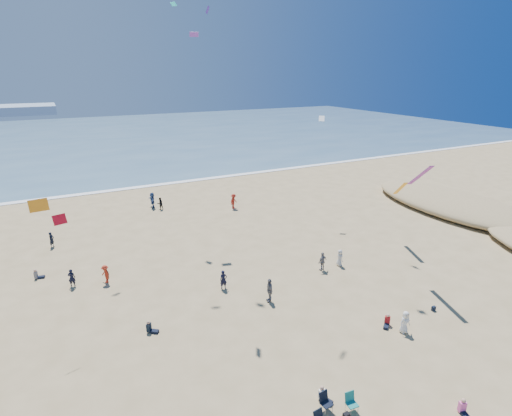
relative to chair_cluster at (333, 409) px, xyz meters
name	(u,v)px	position (x,y,z in m)	size (l,w,h in m)	color
ocean	(89,138)	(-2.02, 95.17, -0.47)	(220.00, 100.00, 0.06)	#476B84
surf_line	(125,189)	(-2.02, 45.17, -0.46)	(220.00, 1.20, 0.08)	white
standing_flyers	(245,268)	(2.20, 14.46, 0.35)	(32.79, 44.88, 1.91)	slate
seated_group	(248,335)	(-1.12, 7.14, -0.08)	(21.71, 25.45, 0.84)	white
chair_cluster	(333,409)	(0.00, 0.00, 0.00)	(2.65, 1.46, 1.00)	black
navy_bag	(434,308)	(11.91, 4.13, -0.33)	(0.28, 0.18, 0.34)	black
kites_aloft	(316,89)	(7.40, 13.10, 14.19)	(38.94, 40.22, 29.97)	#E2F114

